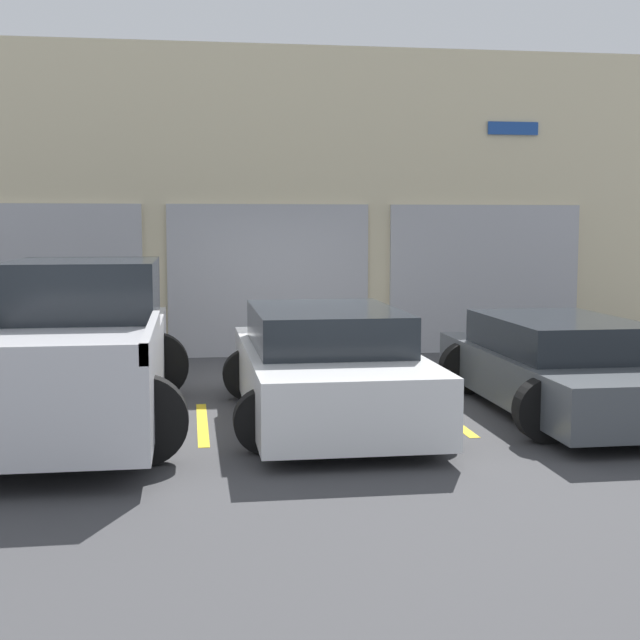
% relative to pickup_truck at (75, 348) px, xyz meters
% --- Properties ---
extents(ground_plane, '(28.00, 28.00, 0.00)m').
position_rel_pickup_truck_xyz_m(ground_plane, '(2.82, 1.80, -0.84)').
color(ground_plane, '#3D3D3F').
extents(shophouse_building, '(14.75, 0.68, 5.21)m').
position_rel_pickup_truck_xyz_m(shophouse_building, '(2.81, 5.08, 1.71)').
color(shophouse_building, beige).
rests_on(shophouse_building, ground).
extents(pickup_truck, '(2.54, 5.29, 1.79)m').
position_rel_pickup_truck_xyz_m(pickup_truck, '(0.00, 0.00, 0.00)').
color(pickup_truck, silver).
rests_on(pickup_truck, ground).
extents(sedan_white, '(2.26, 4.44, 1.28)m').
position_rel_pickup_truck_xyz_m(sedan_white, '(2.82, -0.31, -0.23)').
color(sedan_white, white).
rests_on(sedan_white, ground).
extents(sedan_side, '(2.17, 4.41, 1.12)m').
position_rel_pickup_truck_xyz_m(sedan_side, '(5.65, -0.31, -0.29)').
color(sedan_side, '#474C51').
rests_on(sedan_side, ground).
extents(parking_stripe_left, '(0.12, 2.20, 0.01)m').
position_rel_pickup_truck_xyz_m(parking_stripe_left, '(1.41, -0.34, -0.83)').
color(parking_stripe_left, gold).
rests_on(parking_stripe_left, ground).
extents(parking_stripe_centre, '(0.12, 2.20, 0.01)m').
position_rel_pickup_truck_xyz_m(parking_stripe_centre, '(4.23, -0.34, -0.83)').
color(parking_stripe_centre, gold).
rests_on(parking_stripe_centre, ground).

